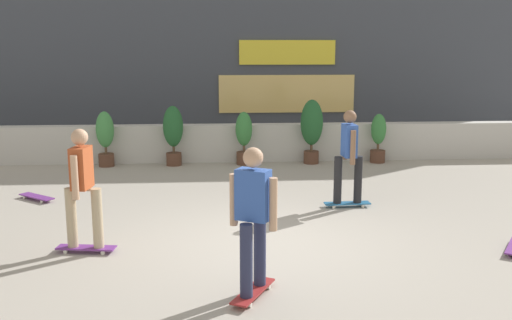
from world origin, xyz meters
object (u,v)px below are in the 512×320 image
at_px(potted_plant_4, 378,137).
at_px(skateboard_aside, 37,197).
at_px(skater_far_right, 253,216).
at_px(potted_plant_3, 312,126).
at_px(potted_plant_1, 173,132).
at_px(potted_plant_0, 105,136).
at_px(skater_by_wall_right, 349,154).
at_px(skater_by_wall_left, 82,185).
at_px(potted_plant_2, 244,136).

distance_m(potted_plant_4, skateboard_aside, 7.80).
distance_m(skater_far_right, skateboard_aside, 5.80).
xyz_separation_m(potted_plant_3, skater_far_right, (-1.88, -7.38, 0.05)).
bearing_deg(potted_plant_3, potted_plant_1, 180.00).
distance_m(potted_plant_3, skateboard_aside, 6.37).
xyz_separation_m(potted_plant_0, skater_by_wall_right, (4.84, -3.84, 0.23)).
height_order(skater_by_wall_left, skateboard_aside, skater_by_wall_left).
bearing_deg(skater_by_wall_left, skater_by_wall_right, 25.93).
distance_m(potted_plant_4, skater_by_wall_left, 8.13).
xyz_separation_m(potted_plant_4, skater_by_wall_right, (-1.63, -3.84, 0.32)).
bearing_deg(potted_plant_4, potted_plant_1, 180.00).
distance_m(potted_plant_0, skater_far_right, 7.96).
relative_size(potted_plant_3, skateboard_aside, 2.04).
bearing_deg(skateboard_aside, potted_plant_0, 76.59).
relative_size(potted_plant_3, potted_plant_4, 1.30).
bearing_deg(potted_plant_3, skateboard_aside, -151.74).
height_order(potted_plant_4, skateboard_aside, potted_plant_4).
relative_size(potted_plant_0, potted_plant_3, 0.84).
height_order(potted_plant_4, skater_by_wall_right, skater_by_wall_right).
bearing_deg(skater_far_right, potted_plant_2, 87.90).
height_order(potted_plant_2, skater_far_right, skater_far_right).
xyz_separation_m(potted_plant_0, skater_by_wall_left, (0.79, -5.81, 0.23)).
distance_m(potted_plant_2, potted_plant_4, 3.24).
relative_size(potted_plant_1, potted_plant_4, 1.19).
bearing_deg(potted_plant_4, skater_by_wall_left, -134.35).
distance_m(potted_plant_4, skater_by_wall_right, 4.18).
bearing_deg(potted_plant_1, potted_plant_2, 0.00).
relative_size(potted_plant_1, potted_plant_2, 1.12).
relative_size(skater_by_wall_right, skateboard_aside, 2.26).
relative_size(skater_far_right, skater_by_wall_right, 1.00).
height_order(potted_plant_1, skater_by_wall_right, skater_by_wall_right).
relative_size(potted_plant_2, skater_by_wall_right, 0.74).
bearing_deg(potted_plant_2, skater_by_wall_right, -67.26).
bearing_deg(potted_plant_0, skateboard_aside, -103.41).
distance_m(potted_plant_0, potted_plant_3, 4.85).
height_order(potted_plant_0, skater_by_wall_left, skater_by_wall_left).
xyz_separation_m(potted_plant_1, skater_far_right, (1.39, -7.38, 0.13)).
xyz_separation_m(skater_by_wall_right, skater_by_wall_left, (-4.05, -1.97, 0.00)).
relative_size(skater_far_right, skateboard_aside, 2.26).
relative_size(potted_plant_2, skater_far_right, 0.74).
height_order(skater_far_right, skater_by_wall_left, same).
distance_m(potted_plant_2, skater_by_wall_left, 6.31).
relative_size(potted_plant_4, skateboard_aside, 1.57).
bearing_deg(skater_by_wall_left, skateboard_aside, 117.99).
bearing_deg(potted_plant_3, potted_plant_0, 180.00).
relative_size(potted_plant_2, potted_plant_3, 0.82).
xyz_separation_m(skater_far_right, skater_by_wall_right, (1.88, 3.54, 0.00)).
bearing_deg(skater_by_wall_left, potted_plant_4, 45.65).
xyz_separation_m(potted_plant_0, potted_plant_4, (6.47, 0.00, -0.10)).
relative_size(potted_plant_3, skater_by_wall_left, 0.90).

